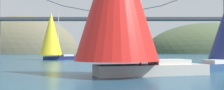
{
  "coord_description": "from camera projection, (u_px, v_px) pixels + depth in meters",
  "views": [
    {
      "loc": [
        0.03,
        -22.54,
        1.78
      ],
      "look_at": [
        0.0,
        37.84,
        3.08
      ],
      "focal_mm": 41.17,
      "sensor_mm": 36.0,
      "label": 1
    }
  ],
  "objects": [
    {
      "name": "sailboat_yellow_sail",
      "position": [
        52.0,
        35.0,
        48.8
      ],
      "size": [
        7.95,
        7.0,
        9.26
      ],
      "color": "#191E4C",
      "rests_on": "ground_plane"
    },
    {
      "name": "headland_left",
      "position": [
        23.0,
        53.0,
        157.49
      ],
      "size": [
        68.61,
        44.0,
        46.82
      ],
      "primitive_type": "ellipsoid",
      "color": "#6B664C",
      "rests_on": "ground_plane"
    },
    {
      "name": "headland_right",
      "position": [
        210.0,
        53.0,
        157.44
      ],
      "size": [
        79.8,
        44.0,
        37.57
      ],
      "primitive_type": "ellipsoid",
      "color": "#4C5B3D",
      "rests_on": "ground_plane"
    },
    {
      "name": "suspension_bridge",
      "position": [
        112.0,
        17.0,
        117.84
      ],
      "size": [
        141.62,
        6.0,
        36.72
      ],
      "color": "slate",
      "rests_on": "ground_plane"
    },
    {
      "name": "ground_plane",
      "position": [
        112.0,
        71.0,
        22.5
      ],
      "size": [
        360.0,
        360.0,
        0.0
      ],
      "primitive_type": "plane",
      "color": "navy"
    }
  ]
}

